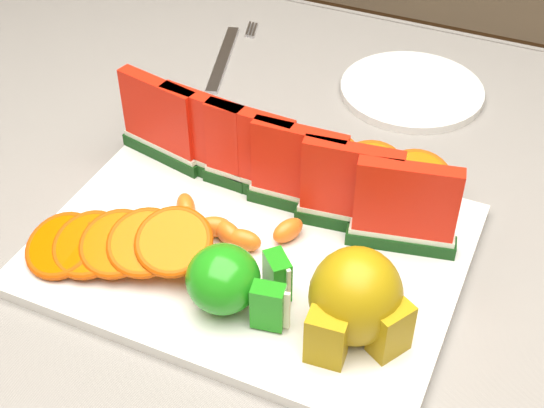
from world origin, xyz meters
TOP-DOWN VIEW (x-y plane):
  - table at (0.00, 0.00)m, footprint 1.40×0.90m
  - tablecloth at (0.00, 0.00)m, footprint 1.53×1.03m
  - platter at (0.00, -0.01)m, footprint 0.40×0.30m
  - apple_cluster at (0.02, -0.09)m, footprint 0.10×0.09m
  - pear_cluster at (0.13, -0.07)m, footprint 0.11×0.11m
  - side_plate at (0.06, 0.33)m, footprint 0.20×0.20m
  - fork at (-0.19, 0.32)m, footprint 0.06×0.19m
  - watermelon_row at (-0.01, 0.06)m, footprint 0.39×0.07m
  - orange_fan_front at (-0.10, -0.08)m, footprint 0.19×0.12m
  - orange_fan_back at (0.01, 0.12)m, footprint 0.32×0.09m
  - tangerine_segments at (-0.03, -0.01)m, footprint 0.14×0.06m

SIDE VIEW (x-z plane):
  - table at x=0.00m, z-range 0.28..1.03m
  - tablecloth at x=0.00m, z-range 0.62..0.82m
  - fork at x=-0.19m, z-range 0.76..0.76m
  - side_plate at x=0.06m, z-range 0.76..0.77m
  - platter at x=0.00m, z-range 0.76..0.77m
  - tangerine_segments at x=-0.03m, z-range 0.77..0.79m
  - orange_fan_back at x=0.01m, z-range 0.77..0.81m
  - orange_fan_front at x=-0.10m, z-range 0.77..0.82m
  - apple_cluster at x=0.02m, z-range 0.77..0.83m
  - pear_cluster at x=0.13m, z-range 0.76..0.85m
  - watermelon_row at x=-0.01m, z-range 0.77..0.87m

